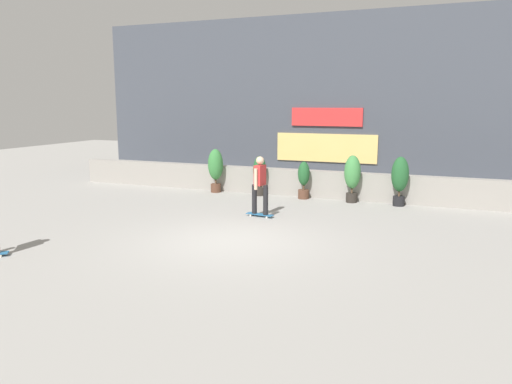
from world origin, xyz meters
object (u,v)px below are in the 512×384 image
potted_plant_3 (352,175)px  potted_plant_4 (400,177)px  skater_by_wall_right (260,184)px  potted_plant_0 (216,167)px  potted_plant_2 (304,179)px  potted_plant_1 (260,173)px

potted_plant_3 → potted_plant_4: (1.46, -0.00, 0.01)m
potted_plant_4 → skater_by_wall_right: 4.56m
potted_plant_0 → potted_plant_4: potted_plant_0 is taller
potted_plant_2 → potted_plant_3: potted_plant_3 is taller
potted_plant_0 → skater_by_wall_right: size_ratio=0.91×
potted_plant_1 → potted_plant_4: 4.64m
potted_plant_1 → potted_plant_4: bearing=0.0°
potted_plant_2 → skater_by_wall_right: 3.03m
potted_plant_1 → potted_plant_2: size_ratio=1.09×
skater_by_wall_right → potted_plant_1: bearing=111.9°
potted_plant_2 → potted_plant_3: (1.60, 0.00, 0.21)m
potted_plant_2 → potted_plant_4: bearing=-0.0°
potted_plant_1 → skater_by_wall_right: bearing=-68.1°
potted_plant_4 → skater_by_wall_right: bearing=-138.9°
potted_plant_3 → skater_by_wall_right: skater_by_wall_right is taller
potted_plant_0 → skater_by_wall_right: skater_by_wall_right is taller
potted_plant_3 → skater_by_wall_right: bearing=-123.4°
skater_by_wall_right → potted_plant_4: bearing=41.1°
potted_plant_1 → potted_plant_2: (1.57, 0.00, -0.09)m
potted_plant_2 → skater_by_wall_right: bearing=-97.0°
potted_plant_0 → potted_plant_3: bearing=0.0°
potted_plant_2 → potted_plant_4: 3.08m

